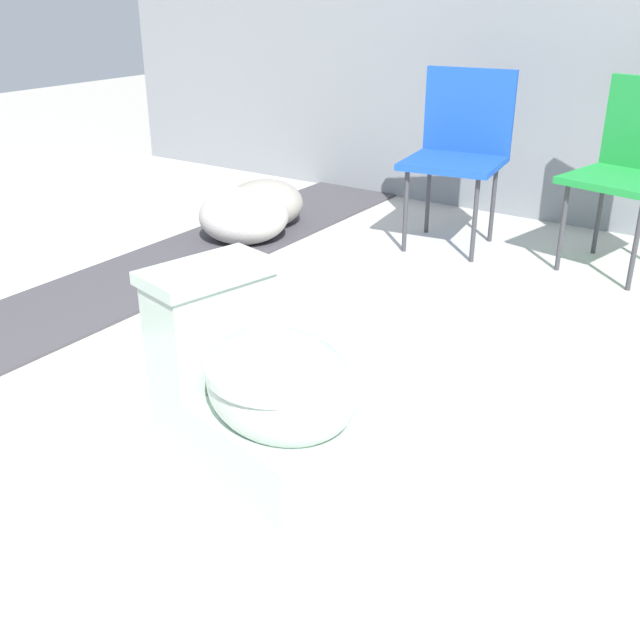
% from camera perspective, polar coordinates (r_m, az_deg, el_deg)
% --- Properties ---
extents(ground_plane, '(14.00, 14.00, 0.00)m').
position_cam_1_polar(ground_plane, '(2.10, -10.34, -11.52)').
color(ground_plane, '#B7B2A8').
extents(gravel_strip, '(0.56, 8.00, 0.01)m').
position_cam_1_polar(gravel_strip, '(3.18, -19.61, 0.55)').
color(gravel_strip, '#423F44').
rests_on(gravel_strip, ground).
extents(toilet, '(0.70, 0.51, 0.52)m').
position_cam_1_polar(toilet, '(2.03, -4.66, -4.98)').
color(toilet, '#B2C6B7').
rests_on(toilet, ground).
extents(folding_chair_left, '(0.50, 0.50, 0.83)m').
position_cam_1_polar(folding_chair_left, '(3.79, 10.68, 13.35)').
color(folding_chair_left, '#1947B2').
rests_on(folding_chair_left, ground).
extents(folding_chair_middle, '(0.52, 0.52, 0.83)m').
position_cam_1_polar(folding_chair_middle, '(3.65, 23.09, 11.43)').
color(folding_chair_middle, '#1E8C38').
rests_on(folding_chair_middle, ground).
extents(boulder_near, '(0.61, 0.60, 0.28)m').
position_cam_1_polar(boulder_near, '(3.81, -5.83, 7.90)').
color(boulder_near, '#B7B2AD').
rests_on(boulder_near, ground).
extents(boulder_far, '(0.49, 0.52, 0.25)m').
position_cam_1_polar(boulder_far, '(4.05, -4.29, 8.80)').
color(boulder_far, gray).
rests_on(boulder_far, ground).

